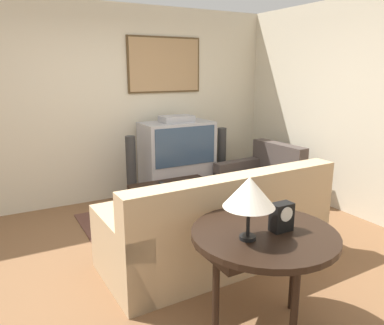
# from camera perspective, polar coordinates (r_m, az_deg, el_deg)

# --- Properties ---
(ground_plane) EXTENTS (12.00, 12.00, 0.00)m
(ground_plane) POSITION_cam_1_polar(r_m,az_deg,el_deg) (3.80, -3.45, -14.85)
(ground_plane) COLOR brown
(wall_back) EXTENTS (12.00, 0.10, 2.70)m
(wall_back) POSITION_cam_1_polar(r_m,az_deg,el_deg) (5.36, -13.43, 8.57)
(wall_back) COLOR beige
(wall_back) RESTS_ON ground_plane
(wall_right) EXTENTS (0.06, 12.00, 2.70)m
(wall_right) POSITION_cam_1_polar(r_m,az_deg,el_deg) (5.06, 24.54, 7.29)
(wall_right) COLOR beige
(wall_right) RESTS_ON ground_plane
(area_rug) EXTENTS (2.22, 1.45, 0.01)m
(area_rug) POSITION_cam_1_polar(r_m,az_deg,el_deg) (4.78, -2.42, -8.47)
(area_rug) COLOR brown
(area_rug) RESTS_ON ground_plane
(tv) EXTENTS (1.01, 0.55, 1.20)m
(tv) POSITION_cam_1_polar(r_m,az_deg,el_deg) (5.43, -2.29, 0.53)
(tv) COLOR #9E9EA3
(tv) RESTS_ON ground_plane
(couch) EXTENTS (2.19, 1.01, 0.95)m
(couch) POSITION_cam_1_polar(r_m,az_deg,el_deg) (3.68, 3.95, -10.20)
(couch) COLOR tan
(couch) RESTS_ON ground_plane
(armchair) EXTENTS (0.98, 0.98, 0.80)m
(armchair) POSITION_cam_1_polar(r_m,az_deg,el_deg) (5.40, 10.45, -3.11)
(armchair) COLOR #473D38
(armchair) RESTS_ON ground_plane
(coffee_table) EXTENTS (1.00, 0.54, 0.46)m
(coffee_table) POSITION_cam_1_polar(r_m,az_deg,el_deg) (4.61, -2.91, -4.00)
(coffee_table) COLOR black
(coffee_table) RESTS_ON ground_plane
(console_table) EXTENTS (1.01, 1.01, 0.75)m
(console_table) POSITION_cam_1_polar(r_m,az_deg,el_deg) (2.68, 10.95, -11.64)
(console_table) COLOR black
(console_table) RESTS_ON ground_plane
(table_lamp) EXTENTS (0.34, 0.34, 0.42)m
(table_lamp) POSITION_cam_1_polar(r_m,az_deg,el_deg) (2.41, 8.71, -4.58)
(table_lamp) COLOR black
(table_lamp) RESTS_ON console_table
(mantel_clock) EXTENTS (0.15, 0.10, 0.20)m
(mantel_clock) POSITION_cam_1_polar(r_m,az_deg,el_deg) (2.66, 13.49, -8.06)
(mantel_clock) COLOR black
(mantel_clock) RESTS_ON console_table
(remote) EXTENTS (0.05, 0.16, 0.02)m
(remote) POSITION_cam_1_polar(r_m,az_deg,el_deg) (4.61, -4.55, -3.24)
(remote) COLOR black
(remote) RESTS_ON coffee_table
(speaker_tower_left) EXTENTS (0.23, 0.23, 0.98)m
(speaker_tower_left) POSITION_cam_1_polar(r_m,az_deg,el_deg) (5.12, -9.21, -1.70)
(speaker_tower_left) COLOR black
(speaker_tower_left) RESTS_ON ground_plane
(speaker_tower_right) EXTENTS (0.23, 0.23, 0.98)m
(speaker_tower_right) POSITION_cam_1_polar(r_m,az_deg,el_deg) (5.74, 4.50, 0.17)
(speaker_tower_right) COLOR black
(speaker_tower_right) RESTS_ON ground_plane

